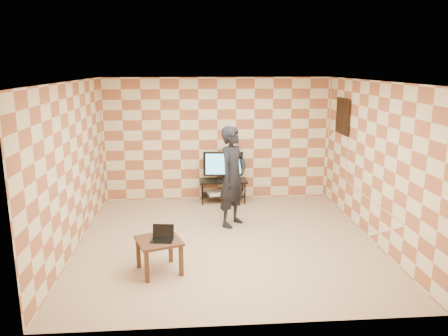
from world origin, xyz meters
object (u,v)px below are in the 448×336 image
at_px(tv_stand, 223,186).
at_px(person, 233,177).
at_px(side_table, 159,245).
at_px(tv, 223,165).

relative_size(tv_stand, person, 0.56).
bearing_deg(side_table, person, 55.84).
relative_size(tv, person, 0.46).
xyz_separation_m(tv, person, (0.07, -1.43, 0.09)).
height_order(tv_stand, tv, tv).
height_order(tv_stand, side_table, same).
height_order(tv, side_table, tv).
height_order(tv, person, person).
bearing_deg(tv_stand, person, -87.19).
distance_m(tv, person, 1.43).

